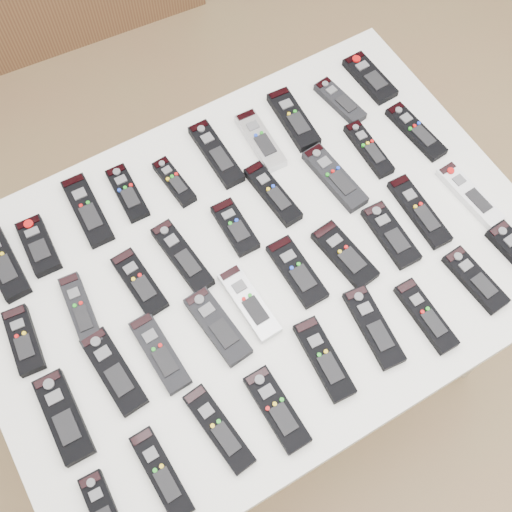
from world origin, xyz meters
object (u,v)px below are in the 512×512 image
remote_16 (335,178)px  remote_36 (475,280)px  remote_2 (87,210)px  remote_35 (426,316)px  remote_13 (182,257)px  remote_14 (235,227)px  remote_7 (293,119)px  remote_28 (470,195)px  remote_8 (340,102)px  remote_11 (81,310)px  remote_6 (260,141)px  remote_23 (249,303)px  remote_10 (24,340)px  remote_30 (162,473)px  table (256,271)px  remote_19 (64,417)px  remote_33 (324,359)px  remote_34 (374,327)px  remote_21 (160,353)px  remote_31 (219,429)px  remote_12 (140,282)px  remote_17 (369,149)px  remote_9 (370,78)px  remote_27 (419,211)px  remote_24 (297,271)px  remote_29 (104,511)px  remote_4 (174,182)px  remote_32 (277,409)px  remote_5 (216,154)px  remote_3 (127,193)px  remote_25 (345,255)px  remote_26 (391,235)px  remote_22 (218,326)px  remote_0 (3,262)px  remote_18 (416,132)px  remote_15 (273,194)px  remote_20 (114,371)px

remote_16 → remote_36: remote_16 is taller
remote_2 → remote_35: size_ratio=1.11×
remote_13 → remote_14: (0.14, 0.01, -0.00)m
remote_7 → remote_28: size_ratio=0.98×
remote_8 → remote_11: size_ratio=0.89×
remote_6 → remote_23: size_ratio=0.98×
remote_10 → remote_30: size_ratio=0.83×
remote_13 → remote_30: 0.46m
table → remote_10: remote_10 is taller
remote_2 → remote_19: (-0.23, -0.41, 0.00)m
remote_33 → remote_34: size_ratio=0.98×
remote_21 → remote_31: (0.03, -0.20, 0.00)m
remote_2 → remote_12: size_ratio=1.17×
remote_30 → remote_31: bearing=5.9°
remote_13 → remote_33: size_ratio=1.04×
remote_31 → remote_17: bearing=25.7°
remote_8 → remote_34: same height
remote_9 → remote_17: size_ratio=0.98×
remote_27 → remote_6: bearing=123.4°
remote_6 → remote_28: (0.34, -0.38, -0.00)m
remote_13 → remote_14: remote_13 is taller
remote_24 → remote_7: bearing=58.8°
remote_29 → remote_30: (0.12, 0.01, 0.00)m
remote_9 → remote_16: remote_16 is taller
remote_4 → remote_27: bearing=-43.3°
remote_31 → remote_32: remote_32 is taller
remote_5 → remote_30: 0.74m
remote_7 → remote_36: 0.58m
remote_3 → remote_25: bearing=-46.5°
remote_14 → remote_3: bearing=130.4°
remote_19 → remote_30: 0.23m
remote_35 → remote_2: bearing=130.9°
remote_2 → remote_32: size_ratio=1.09×
remote_11 → remote_16: (0.65, 0.00, 0.00)m
remote_2 → remote_28: bearing=-25.9°
remote_26 → remote_27: same height
remote_8 → remote_22: remote_22 is taller
remote_21 → remote_36: 0.70m
remote_0 → remote_21: remote_0 is taller
remote_26 → remote_31: same height
remote_5 → remote_12: 0.37m
remote_5 → remote_7: size_ratio=1.05×
remote_12 → remote_26: size_ratio=0.99×
remote_11 → remote_29: (-0.13, -0.39, 0.00)m
remote_19 → remote_3: bearing=52.3°
remote_13 → remote_30: (-0.25, -0.39, -0.00)m
remote_2 → remote_25: bearing=-39.6°
remote_13 → remote_18: bearing=-4.0°
remote_15 → remote_28: (0.39, -0.24, -0.00)m
remote_4 → remote_20: (-0.32, -0.34, 0.00)m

